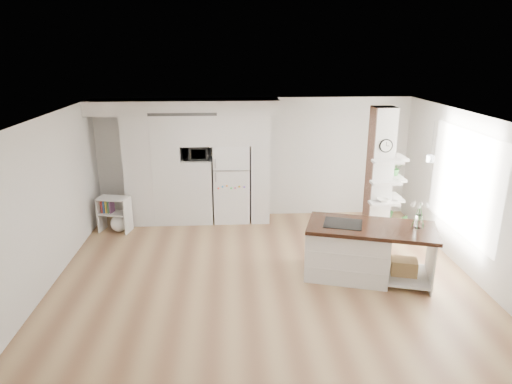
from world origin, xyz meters
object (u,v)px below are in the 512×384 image
floor_plant_a (401,224)px  refrigerator (232,183)px  bookshelf (116,217)px  kitchen_island (355,250)px

floor_plant_a → refrigerator: bearing=163.4°
refrigerator → bookshelf: bearing=-167.2°
kitchen_island → bookshelf: kitchen_island is taller
refrigerator → kitchen_island: (2.06, -2.81, -0.39)m
kitchen_island → floor_plant_a: bearing=67.0°
floor_plant_a → kitchen_island: bearing=-129.8°
refrigerator → floor_plant_a: refrigerator is taller
kitchen_island → bookshelf: (-4.50, 2.26, -0.16)m
kitchen_island → bookshelf: size_ratio=3.01×
refrigerator → floor_plant_a: bearing=-16.6°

